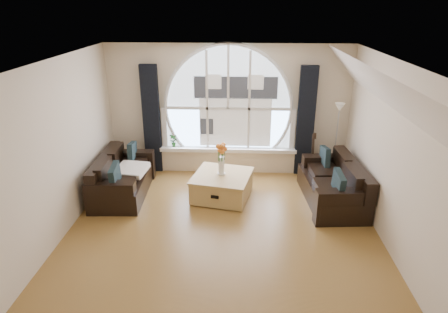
# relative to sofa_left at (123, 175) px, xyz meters

# --- Properties ---
(ground) EXTENTS (5.00, 5.50, 0.01)m
(ground) POSITION_rel_sofa_left_xyz_m (1.96, -1.50, -0.40)
(ground) COLOR brown
(ground) RESTS_ON ground
(ceiling) EXTENTS (5.00, 5.50, 0.01)m
(ceiling) POSITION_rel_sofa_left_xyz_m (1.96, -1.50, 2.30)
(ceiling) COLOR silver
(ceiling) RESTS_ON ground
(wall_back) EXTENTS (5.00, 0.01, 2.70)m
(wall_back) POSITION_rel_sofa_left_xyz_m (1.96, 1.25, 0.95)
(wall_back) COLOR beige
(wall_back) RESTS_ON ground
(wall_front) EXTENTS (5.00, 0.01, 2.70)m
(wall_front) POSITION_rel_sofa_left_xyz_m (1.96, -4.25, 0.95)
(wall_front) COLOR beige
(wall_front) RESTS_ON ground
(wall_left) EXTENTS (0.01, 5.50, 2.70)m
(wall_left) POSITION_rel_sofa_left_xyz_m (-0.54, -1.50, 0.95)
(wall_left) COLOR beige
(wall_left) RESTS_ON ground
(wall_right) EXTENTS (0.01, 5.50, 2.70)m
(wall_right) POSITION_rel_sofa_left_xyz_m (4.46, -1.50, 0.95)
(wall_right) COLOR beige
(wall_right) RESTS_ON ground
(attic_slope) EXTENTS (0.92, 5.50, 0.72)m
(attic_slope) POSITION_rel_sofa_left_xyz_m (4.16, -1.50, 1.95)
(attic_slope) COLOR silver
(attic_slope) RESTS_ON ground
(arched_window) EXTENTS (2.60, 0.06, 2.15)m
(arched_window) POSITION_rel_sofa_left_xyz_m (1.96, 1.22, 1.23)
(arched_window) COLOR silver
(arched_window) RESTS_ON wall_back
(window_sill) EXTENTS (2.90, 0.22, 0.08)m
(window_sill) POSITION_rel_sofa_left_xyz_m (1.96, 1.15, 0.11)
(window_sill) COLOR white
(window_sill) RESTS_ON wall_back
(window_frame) EXTENTS (2.76, 0.08, 2.15)m
(window_frame) POSITION_rel_sofa_left_xyz_m (1.96, 1.19, 1.23)
(window_frame) COLOR white
(window_frame) RESTS_ON wall_back
(neighbor_house) EXTENTS (1.70, 0.02, 1.50)m
(neighbor_house) POSITION_rel_sofa_left_xyz_m (2.11, 1.21, 1.10)
(neighbor_house) COLOR silver
(neighbor_house) RESTS_ON wall_back
(curtain_left) EXTENTS (0.35, 0.12, 2.30)m
(curtain_left) POSITION_rel_sofa_left_xyz_m (0.36, 1.13, 0.75)
(curtain_left) COLOR black
(curtain_left) RESTS_ON ground
(curtain_right) EXTENTS (0.35, 0.12, 2.30)m
(curtain_right) POSITION_rel_sofa_left_xyz_m (3.56, 1.13, 0.75)
(curtain_right) COLOR black
(curtain_right) RESTS_ON ground
(sofa_left) EXTENTS (0.94, 1.77, 0.77)m
(sofa_left) POSITION_rel_sofa_left_xyz_m (0.00, 0.00, 0.00)
(sofa_left) COLOR black
(sofa_left) RESTS_ON ground
(sofa_right) EXTENTS (1.03, 1.84, 0.79)m
(sofa_right) POSITION_rel_sofa_left_xyz_m (3.92, -0.13, 0.00)
(sofa_right) COLOR black
(sofa_right) RESTS_ON ground
(coffee_chest) EXTENTS (1.22, 1.22, 0.50)m
(coffee_chest) POSITION_rel_sofa_left_xyz_m (1.89, -0.05, -0.15)
(coffee_chest) COLOR tan
(coffee_chest) RESTS_ON ground
(throw_blanket) EXTENTS (0.62, 0.62, 0.10)m
(throw_blanket) POSITION_rel_sofa_left_xyz_m (0.17, 0.02, 0.10)
(throw_blanket) COLOR silver
(throw_blanket) RESTS_ON sofa_left
(vase_flowers) EXTENTS (0.24, 0.24, 0.70)m
(vase_flowers) POSITION_rel_sofa_left_xyz_m (1.88, -0.03, 0.45)
(vase_flowers) COLOR white
(vase_flowers) RESTS_ON coffee_chest
(floor_lamp) EXTENTS (0.24, 0.24, 1.60)m
(floor_lamp) POSITION_rel_sofa_left_xyz_m (4.17, 0.95, 0.40)
(floor_lamp) COLOR #B2B2B2
(floor_lamp) RESTS_ON ground
(guitar) EXTENTS (0.36, 0.24, 1.06)m
(guitar) POSITION_rel_sofa_left_xyz_m (3.68, 0.80, 0.13)
(guitar) COLOR #966032
(guitar) RESTS_ON ground
(potted_plant) EXTENTS (0.17, 0.13, 0.30)m
(potted_plant) POSITION_rel_sofa_left_xyz_m (0.79, 1.15, 0.30)
(potted_plant) COLOR #1E6023
(potted_plant) RESTS_ON window_sill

